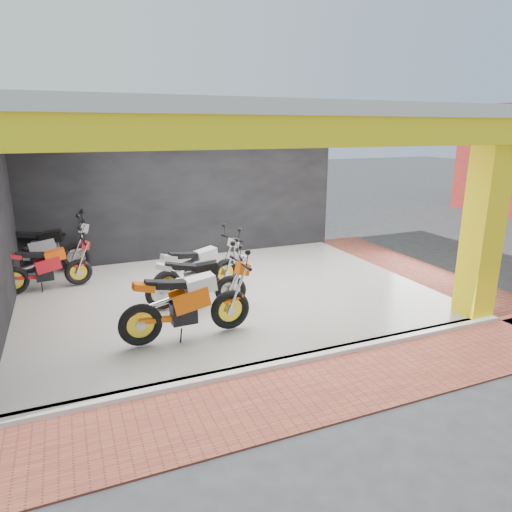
% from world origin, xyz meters
% --- Properties ---
extents(ground, '(80.00, 80.00, 0.00)m').
position_xyz_m(ground, '(0.00, 0.00, 0.00)').
color(ground, '#2D2D30').
rests_on(ground, ground).
extents(showroom_floor, '(8.00, 6.00, 0.10)m').
position_xyz_m(showroom_floor, '(0.00, 2.00, 0.05)').
color(showroom_floor, white).
rests_on(showroom_floor, ground).
extents(showroom_ceiling, '(8.40, 6.40, 0.20)m').
position_xyz_m(showroom_ceiling, '(0.00, 2.00, 3.60)').
color(showroom_ceiling, beige).
rests_on(showroom_ceiling, corner_column).
extents(back_wall, '(8.20, 0.20, 3.50)m').
position_xyz_m(back_wall, '(0.00, 5.10, 1.75)').
color(back_wall, black).
rests_on(back_wall, ground).
extents(corner_column, '(0.50, 0.50, 3.50)m').
position_xyz_m(corner_column, '(3.75, -0.75, 1.75)').
color(corner_column, yellow).
rests_on(corner_column, ground).
extents(header_beam_front, '(8.40, 0.30, 0.40)m').
position_xyz_m(header_beam_front, '(0.00, -1.00, 3.30)').
color(header_beam_front, yellow).
rests_on(header_beam_front, corner_column).
extents(header_beam_right, '(0.30, 6.40, 0.40)m').
position_xyz_m(header_beam_right, '(4.00, 2.00, 3.30)').
color(header_beam_right, yellow).
rests_on(header_beam_right, corner_column).
extents(floor_kerb, '(8.00, 0.20, 0.10)m').
position_xyz_m(floor_kerb, '(0.00, -1.02, 0.05)').
color(floor_kerb, white).
rests_on(floor_kerb, ground).
extents(paver_front, '(9.00, 1.40, 0.03)m').
position_xyz_m(paver_front, '(0.00, -1.80, 0.01)').
color(paver_front, brown).
rests_on(paver_front, ground).
extents(paver_right, '(1.40, 7.00, 0.03)m').
position_xyz_m(paver_right, '(4.80, 2.00, 0.01)').
color(paver_right, brown).
rests_on(paver_right, ground).
extents(moto_hero, '(2.29, 0.91, 1.38)m').
position_xyz_m(moto_hero, '(-0.57, 0.25, 0.79)').
color(moto_hero, '#E35809').
rests_on(moto_hero, showroom_floor).
extents(moto_row_a, '(2.20, 1.24, 1.27)m').
position_xyz_m(moto_row_a, '(0.03, 2.25, 0.73)').
color(moto_row_a, '#A1A2A8').
rests_on(moto_row_a, showroom_floor).
extents(moto_row_b, '(2.09, 1.17, 1.20)m').
position_xyz_m(moto_row_b, '(-0.21, 1.25, 0.70)').
color(moto_row_b, '#B2B6BA').
rests_on(moto_row_b, showroom_floor).
extents(moto_row_c, '(1.95, 0.88, 1.15)m').
position_xyz_m(moto_row_c, '(-2.80, 3.62, 0.68)').
color(moto_row_c, red).
rests_on(moto_row_c, showroom_floor).
extents(moto_row_d, '(2.36, 1.25, 1.37)m').
position_xyz_m(moto_row_d, '(-2.80, 4.68, 0.78)').
color(moto_row_d, '#A8AAAF').
rests_on(moto_row_d, showroom_floor).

